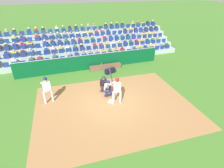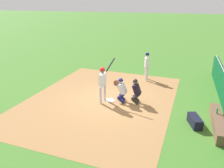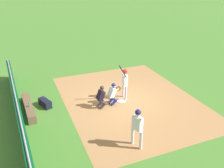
{
  "view_description": "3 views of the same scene",
  "coord_description": "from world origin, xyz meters",
  "px_view_note": "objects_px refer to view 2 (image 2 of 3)",
  "views": [
    {
      "loc": [
        3.09,
        9.0,
        6.53
      ],
      "look_at": [
        -0.09,
        -0.21,
        1.17
      ],
      "focal_mm": 28.43,
      "sensor_mm": 36.0,
      "label": 1
    },
    {
      "loc": [
        -10.15,
        -3.33,
        4.94
      ],
      "look_at": [
        0.08,
        -0.09,
        0.9
      ],
      "focal_mm": 36.29,
      "sensor_mm": 36.0,
      "label": 2
    },
    {
      "loc": [
        10.88,
        -5.67,
        6.76
      ],
      "look_at": [
        -0.39,
        -0.44,
        1.01
      ],
      "focal_mm": 38.75,
      "sensor_mm": 36.0,
      "label": 3
    }
  ],
  "objects_px": {
    "equipment_duffel_bag": "(195,121)",
    "on_deck_batter": "(147,63)",
    "home_plate_marker": "(110,100)",
    "water_bottle_on_bench": "(217,111)",
    "catcher_crouching": "(121,89)",
    "dugout_bench": "(218,122)",
    "batter_at_plate": "(103,80)",
    "home_plate_umpire": "(136,90)"
  },
  "relations": [
    {
      "from": "batter_at_plate",
      "to": "dugout_bench",
      "type": "xyz_separation_m",
      "value": [
        -0.9,
        -5.3,
        -0.94
      ]
    },
    {
      "from": "home_plate_umpire",
      "to": "water_bottle_on_bench",
      "type": "relative_size",
      "value": 5.09
    },
    {
      "from": "batter_at_plate",
      "to": "equipment_duffel_bag",
      "type": "distance_m",
      "value": 4.63
    },
    {
      "from": "catcher_crouching",
      "to": "equipment_duffel_bag",
      "type": "relative_size",
      "value": 1.41
    },
    {
      "from": "catcher_crouching",
      "to": "equipment_duffel_bag",
      "type": "bearing_deg",
      "value": -110.69
    },
    {
      "from": "home_plate_marker",
      "to": "water_bottle_on_bench",
      "type": "xyz_separation_m",
      "value": [
        -0.77,
        -4.97,
        0.55
      ]
    },
    {
      "from": "home_plate_marker",
      "to": "equipment_duffel_bag",
      "type": "height_order",
      "value": "equipment_duffel_bag"
    },
    {
      "from": "catcher_crouching",
      "to": "on_deck_batter",
      "type": "relative_size",
      "value": 0.72
    },
    {
      "from": "on_deck_batter",
      "to": "home_plate_marker",
      "type": "bearing_deg",
      "value": 161.97
    },
    {
      "from": "on_deck_batter",
      "to": "catcher_crouching",
      "type": "bearing_deg",
      "value": 170.26
    },
    {
      "from": "home_plate_umpire",
      "to": "dugout_bench",
      "type": "xyz_separation_m",
      "value": [
        -1.27,
        -3.69,
        -0.49
      ]
    },
    {
      "from": "equipment_duffel_bag",
      "to": "water_bottle_on_bench",
      "type": "bearing_deg",
      "value": -77.88
    },
    {
      "from": "batter_at_plate",
      "to": "catcher_crouching",
      "type": "xyz_separation_m",
      "value": [
        0.29,
        -0.89,
        -0.44
      ]
    },
    {
      "from": "home_plate_marker",
      "to": "batter_at_plate",
      "type": "xyz_separation_m",
      "value": [
        -0.23,
        0.29,
        1.14
      ]
    },
    {
      "from": "batter_at_plate",
      "to": "home_plate_umpire",
      "type": "height_order",
      "value": "batter_at_plate"
    },
    {
      "from": "home_plate_marker",
      "to": "water_bottle_on_bench",
      "type": "bearing_deg",
      "value": -98.77
    },
    {
      "from": "water_bottle_on_bench",
      "to": "catcher_crouching",
      "type": "bearing_deg",
      "value": 79.22
    },
    {
      "from": "dugout_bench",
      "to": "equipment_duffel_bag",
      "type": "bearing_deg",
      "value": 98.91
    },
    {
      "from": "dugout_bench",
      "to": "equipment_duffel_bag",
      "type": "relative_size",
      "value": 3.1
    },
    {
      "from": "home_plate_umpire",
      "to": "catcher_crouching",
      "type": "bearing_deg",
      "value": 95.93
    },
    {
      "from": "home_plate_marker",
      "to": "home_plate_umpire",
      "type": "distance_m",
      "value": 1.5
    },
    {
      "from": "home_plate_marker",
      "to": "batter_at_plate",
      "type": "bearing_deg",
      "value": 128.3
    },
    {
      "from": "home_plate_marker",
      "to": "catcher_crouching",
      "type": "xyz_separation_m",
      "value": [
        0.07,
        -0.6,
        0.7
      ]
    },
    {
      "from": "batter_at_plate",
      "to": "home_plate_umpire",
      "type": "xyz_separation_m",
      "value": [
        0.37,
        -1.62,
        -0.45
      ]
    },
    {
      "from": "water_bottle_on_bench",
      "to": "on_deck_batter",
      "type": "bearing_deg",
      "value": 39.18
    },
    {
      "from": "batter_at_plate",
      "to": "dugout_bench",
      "type": "bearing_deg",
      "value": -99.6
    },
    {
      "from": "home_plate_umpire",
      "to": "dugout_bench",
      "type": "bearing_deg",
      "value": -108.96
    },
    {
      "from": "batter_at_plate",
      "to": "home_plate_marker",
      "type": "bearing_deg",
      "value": -51.7
    },
    {
      "from": "equipment_duffel_bag",
      "to": "on_deck_batter",
      "type": "bearing_deg",
      "value": 11.41
    },
    {
      "from": "water_bottle_on_bench",
      "to": "equipment_duffel_bag",
      "type": "bearing_deg",
      "value": 120.27
    },
    {
      "from": "dugout_bench",
      "to": "catcher_crouching",
      "type": "bearing_deg",
      "value": 74.92
    },
    {
      "from": "catcher_crouching",
      "to": "water_bottle_on_bench",
      "type": "bearing_deg",
      "value": -100.78
    },
    {
      "from": "dugout_bench",
      "to": "water_bottle_on_bench",
      "type": "relative_size",
      "value": 11.15
    },
    {
      "from": "batter_at_plate",
      "to": "equipment_duffel_bag",
      "type": "bearing_deg",
      "value": -103.23
    },
    {
      "from": "equipment_duffel_bag",
      "to": "on_deck_batter",
      "type": "height_order",
      "value": "on_deck_batter"
    },
    {
      "from": "dugout_bench",
      "to": "on_deck_batter",
      "type": "distance_m",
      "value": 6.28
    },
    {
      "from": "water_bottle_on_bench",
      "to": "equipment_duffel_bag",
      "type": "distance_m",
      "value": 1.05
    },
    {
      "from": "water_bottle_on_bench",
      "to": "batter_at_plate",
      "type": "bearing_deg",
      "value": 84.15
    },
    {
      "from": "batter_at_plate",
      "to": "on_deck_batter",
      "type": "xyz_separation_m",
      "value": [
        4.04,
        -1.53,
        -0.05
      ]
    },
    {
      "from": "catcher_crouching",
      "to": "equipment_duffel_bag",
      "type": "distance_m",
      "value": 3.8
    },
    {
      "from": "home_plate_marker",
      "to": "dugout_bench",
      "type": "bearing_deg",
      "value": -102.64
    },
    {
      "from": "home_plate_marker",
      "to": "water_bottle_on_bench",
      "type": "height_order",
      "value": "water_bottle_on_bench"
    }
  ]
}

